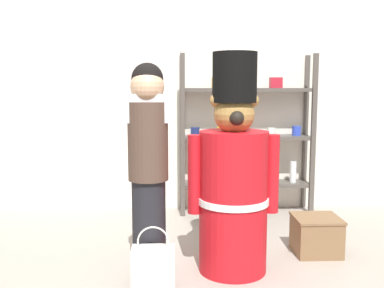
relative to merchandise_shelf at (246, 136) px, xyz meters
The scene contains 6 objects.
back_wall 0.81m from the merchandise_shelf, 161.19° to the left, with size 6.40×0.12×2.60m, color silver.
merchandise_shelf is the anchor object (origin of this frame).
teddy_bear_guard 1.67m from the merchandise_shelf, 102.53° to the right, with size 0.69×0.54×1.67m.
person_shopper 2.03m from the merchandise_shelf, 119.43° to the right, with size 0.30×0.29×1.58m.
shopping_bag 2.32m from the merchandise_shelf, 115.58° to the right, with size 0.29×0.16×0.48m.
display_crate 1.54m from the merchandise_shelf, 73.01° to the right, with size 0.38×0.37×0.32m.
Camera 1 is at (-0.16, -2.91, 1.42)m, focal length 41.28 mm.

